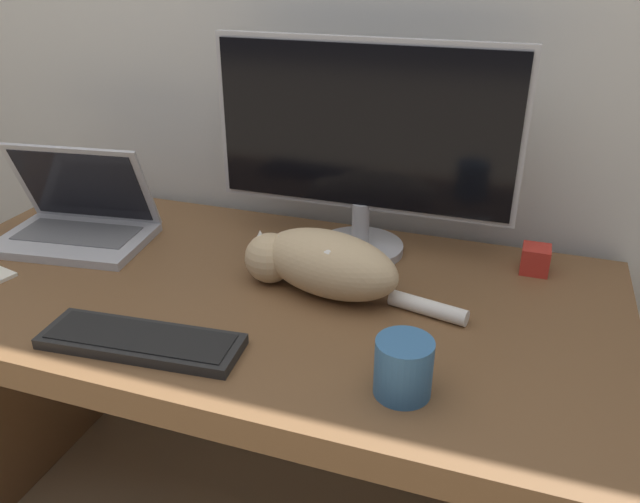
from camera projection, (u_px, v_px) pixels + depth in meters
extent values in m
cube|color=brown|center=(254.00, 299.00, 1.33)|extent=(1.52, 0.76, 0.06)
cube|color=brown|center=(20.00, 374.00, 1.70)|extent=(0.04, 0.70, 0.69)
cylinder|color=#B2B2B7|center=(360.00, 247.00, 1.46)|extent=(0.20, 0.20, 0.02)
cylinder|color=#B2B2B7|center=(360.00, 224.00, 1.44)|extent=(0.04, 0.04, 0.10)
cube|color=#B2B2B7|center=(364.00, 127.00, 1.34)|extent=(0.68, 0.02, 0.37)
cube|color=black|center=(363.00, 129.00, 1.33)|extent=(0.65, 0.01, 0.35)
cube|color=#B7B7BC|center=(75.00, 240.00, 1.50)|extent=(0.37, 0.27, 0.02)
cube|color=slate|center=(77.00, 233.00, 1.51)|extent=(0.30, 0.16, 0.00)
cube|color=#B7B7BC|center=(83.00, 185.00, 1.51)|extent=(0.36, 0.14, 0.21)
cube|color=black|center=(82.00, 186.00, 1.51)|extent=(0.32, 0.12, 0.19)
cube|color=black|center=(141.00, 341.00, 1.12)|extent=(0.37, 0.14, 0.02)
cube|color=black|center=(140.00, 336.00, 1.11)|extent=(0.34, 0.12, 0.00)
ellipsoid|color=#D1B284|center=(329.00, 264.00, 1.26)|extent=(0.33, 0.21, 0.13)
ellipsoid|color=white|center=(336.00, 249.00, 1.24)|extent=(0.16, 0.14, 0.05)
sphere|color=#D1B284|center=(270.00, 258.00, 1.32)|extent=(0.11, 0.11, 0.11)
cone|color=white|center=(260.00, 237.00, 1.31)|extent=(0.03, 0.03, 0.03)
cone|color=white|center=(279.00, 242.00, 1.29)|extent=(0.03, 0.03, 0.03)
cylinder|color=white|center=(428.00, 308.00, 1.21)|extent=(0.16, 0.06, 0.03)
cylinder|color=teal|center=(403.00, 367.00, 0.98)|extent=(0.09, 0.09, 0.10)
cube|color=red|center=(535.00, 259.00, 1.36)|extent=(0.06, 0.06, 0.06)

